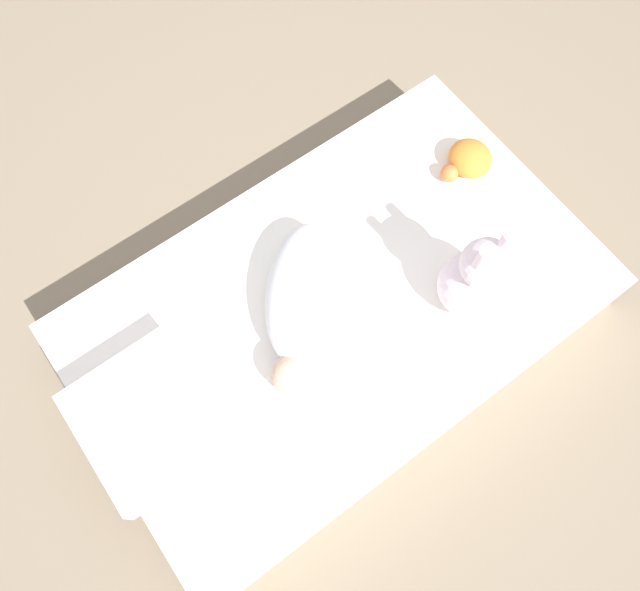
% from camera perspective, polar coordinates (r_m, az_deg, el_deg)
% --- Properties ---
extents(ground_plane, '(12.00, 12.00, 0.00)m').
position_cam_1_polar(ground_plane, '(1.89, 1.50, -2.63)').
color(ground_plane, '#7A6B56').
extents(bed_mattress, '(1.44, 0.89, 0.19)m').
position_cam_1_polar(bed_mattress, '(1.81, 1.57, -1.69)').
color(bed_mattress, white).
rests_on(bed_mattress, ground_plane).
extents(burp_cloth, '(0.17, 0.21, 0.02)m').
position_cam_1_polar(burp_cloth, '(1.64, -0.41, -8.73)').
color(burp_cloth, white).
rests_on(burp_cloth, bed_mattress).
extents(swaddled_baby, '(0.41, 0.43, 0.15)m').
position_cam_1_polar(swaddled_baby, '(1.64, -1.80, -0.31)').
color(swaddled_baby, white).
rests_on(swaddled_baby, bed_mattress).
extents(pillow, '(0.31, 0.35, 0.09)m').
position_cam_1_polar(pillow, '(1.64, -15.49, -10.95)').
color(pillow, white).
rests_on(pillow, bed_mattress).
extents(bunny_plush, '(0.19, 0.19, 0.34)m').
position_cam_1_polar(bunny_plush, '(1.65, 14.13, 1.41)').
color(bunny_plush, silver).
rests_on(bunny_plush, bed_mattress).
extents(turtle_plush, '(0.17, 0.13, 0.08)m').
position_cam_1_polar(turtle_plush, '(1.93, 13.40, 11.97)').
color(turtle_plush, orange).
rests_on(turtle_plush, bed_mattress).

